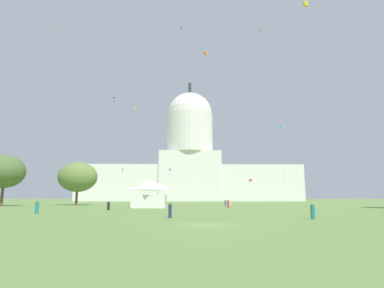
% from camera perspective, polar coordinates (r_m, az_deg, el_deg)
% --- Properties ---
extents(ground_plane, '(800.00, 800.00, 0.00)m').
position_cam_1_polar(ground_plane, '(26.61, 2.90, -14.44)').
color(ground_plane, olive).
extents(capitol_building, '(123.70, 26.50, 69.43)m').
position_cam_1_polar(capitol_building, '(180.34, -0.41, -3.43)').
color(capitol_building, silver).
rests_on(capitol_building, ground_plane).
extents(event_tent, '(7.43, 5.86, 5.85)m').
position_cam_1_polar(event_tent, '(68.18, -7.72, -8.92)').
color(event_tent, white).
rests_on(event_tent, ground_plane).
extents(tree_west_near, '(14.03, 14.04, 12.88)m').
position_cam_1_polar(tree_west_near, '(93.93, -30.86, -4.31)').
color(tree_west_near, brown).
rests_on(tree_west_near, ground_plane).
extents(tree_west_far, '(11.59, 9.66, 12.16)m').
position_cam_1_polar(tree_west_far, '(95.85, -20.00, -5.64)').
color(tree_west_far, '#4C3823').
rests_on(tree_west_far, ground_plane).
extents(person_teal_near_tent, '(0.60, 0.60, 1.65)m').
position_cam_1_polar(person_teal_near_tent, '(35.46, 21.04, -11.40)').
color(person_teal_near_tent, '#1E757A').
rests_on(person_teal_near_tent, ground_plane).
extents(person_white_mid_right, '(0.50, 0.50, 1.50)m').
position_cam_1_polar(person_white_mid_right, '(79.05, 6.89, -10.65)').
color(person_white_mid_right, silver).
rests_on(person_white_mid_right, ground_plane).
extents(person_navy_mid_left, '(0.50, 0.50, 1.65)m').
position_cam_1_polar(person_navy_mid_left, '(35.35, -3.99, -11.98)').
color(person_navy_mid_left, navy).
rests_on(person_navy_mid_left, ground_plane).
extents(person_black_near_tree_west, '(0.47, 0.47, 1.56)m').
position_cam_1_polar(person_black_near_tree_west, '(58.11, -14.91, -10.80)').
color(person_black_near_tree_west, black).
rests_on(person_black_near_tree_west, ground_plane).
extents(person_teal_edge_west, '(0.65, 0.65, 1.81)m').
position_cam_1_polar(person_teal_edge_west, '(48.95, -26.29, -10.30)').
color(person_teal_edge_west, '#1E757A').
rests_on(person_teal_edge_west, ground_plane).
extents(person_black_mid_center, '(0.42, 0.42, 1.53)m').
position_cam_1_polar(person_black_mid_center, '(82.70, -10.82, -10.49)').
color(person_black_mid_center, black).
rests_on(person_black_mid_center, ground_plane).
extents(person_red_back_right, '(0.66, 0.66, 1.75)m').
position_cam_1_polar(person_red_back_right, '(68.60, 6.57, -10.75)').
color(person_red_back_right, red).
rests_on(person_red_back_right, ground_plane).
extents(person_denim_deep_crowd, '(0.44, 0.44, 1.69)m').
position_cam_1_polar(person_denim_deep_crowd, '(83.11, 6.07, -10.55)').
color(person_denim_deep_crowd, '#3D5684').
rests_on(person_denim_deep_crowd, ground_plane).
extents(kite_gold_high, '(0.79, 0.54, 4.56)m').
position_cam_1_polar(kite_gold_high, '(158.26, -10.30, 6.43)').
color(kite_gold_high, gold).
extents(kite_cyan_mid, '(0.83, 0.84, 3.54)m').
position_cam_1_polar(kite_cyan_mid, '(104.01, 15.96, 2.90)').
color(kite_cyan_mid, '#33BCDB').
extents(kite_turquoise_low, '(1.30, 1.26, 3.54)m').
position_cam_1_polar(kite_turquoise_low, '(137.44, 16.20, -5.03)').
color(kite_turquoise_low, teal).
extents(kite_orange_high, '(1.53, 1.53, 2.43)m').
position_cam_1_polar(kite_orange_high, '(127.04, 2.45, 16.11)').
color(kite_orange_high, orange).
extents(kite_black_high, '(1.01, 1.25, 2.04)m').
position_cam_1_polar(kite_black_high, '(116.07, -13.78, 7.97)').
color(kite_black_high, black).
extents(kite_white_high, '(1.59, 1.57, 0.22)m').
position_cam_1_polar(kite_white_high, '(141.78, -2.71, 5.31)').
color(kite_white_high, white).
extents(kite_violet_mid, '(0.99, 1.19, 0.37)m').
position_cam_1_polar(kite_violet_mid, '(133.64, -9.30, 1.38)').
color(kite_violet_mid, purple).
extents(kite_pink_high, '(0.83, 1.63, 3.43)m').
position_cam_1_polar(kite_pink_high, '(103.68, 12.61, 19.32)').
color(kite_pink_high, pink).
extents(kite_lime_high, '(1.32, 1.84, 2.68)m').
position_cam_1_polar(kite_lime_high, '(99.80, -23.27, 18.83)').
color(kite_lime_high, '#8CD133').
extents(kite_yellow_high, '(0.71, 0.67, 0.81)m').
position_cam_1_polar(kite_yellow_high, '(66.21, 19.88, 22.76)').
color(kite_yellow_high, yellow).
extents(kite_magenta_high, '(0.61, 0.84, 4.08)m').
position_cam_1_polar(kite_magenta_high, '(92.39, -1.94, 20.06)').
color(kite_magenta_high, '#D1339E').
extents(kite_red_low, '(1.00, 1.00, 0.85)m').
position_cam_1_polar(kite_red_low, '(117.19, 10.56, -6.50)').
color(kite_red_low, red).
extents(kite_blue_low, '(0.64, 0.65, 3.82)m').
position_cam_1_polar(kite_blue_low, '(129.58, -4.04, -4.86)').
color(kite_blue_low, blue).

